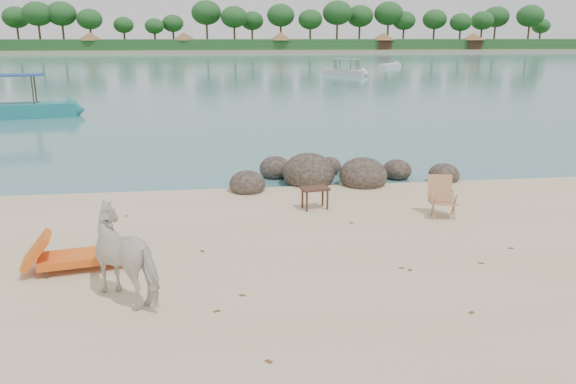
# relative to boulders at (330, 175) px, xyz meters

# --- Properties ---
(water) EXTENTS (400.00, 400.00, 0.00)m
(water) POSITION_rel_boulders_xyz_m (-1.39, 83.57, -0.20)
(water) COLOR #386971
(water) RESTS_ON ground
(far_shore) EXTENTS (420.00, 90.00, 1.40)m
(far_shore) POSITION_rel_boulders_xyz_m (-1.39, 163.57, -0.20)
(far_shore) COLOR tan
(far_shore) RESTS_ON ground
(far_scenery) EXTENTS (420.00, 18.00, 9.50)m
(far_scenery) POSITION_rel_boulders_xyz_m (-1.36, 130.27, 2.94)
(far_scenery) COLOR #1E4C1E
(far_scenery) RESTS_ON ground
(boulders) EXTENTS (6.27, 2.80, 1.06)m
(boulders) POSITION_rel_boulders_xyz_m (0.00, 0.00, 0.00)
(boulders) COLOR #2B231C
(boulders) RESTS_ON ground
(cow) EXTENTS (1.67, 1.66, 1.37)m
(cow) POSITION_rel_boulders_xyz_m (-4.37, -6.50, 0.48)
(cow) COLOR white
(cow) RESTS_ON ground
(side_table) EXTENTS (0.68, 0.50, 0.50)m
(side_table) POSITION_rel_boulders_xyz_m (-0.86, -2.45, 0.04)
(side_table) COLOR #331C14
(side_table) RESTS_ON ground
(lounge_chair) EXTENTS (2.01, 1.00, 0.58)m
(lounge_chair) POSITION_rel_boulders_xyz_m (-5.28, -5.28, 0.08)
(lounge_chair) COLOR #E85A1B
(lounge_chair) RESTS_ON ground
(deck_chair) EXTENTS (0.68, 0.72, 0.88)m
(deck_chair) POSITION_rel_boulders_xyz_m (1.79, -3.43, 0.24)
(deck_chair) COLOR tan
(deck_chair) RESTS_ON ground
(boat_near) EXTENTS (7.19, 2.93, 3.41)m
(boat_near) POSITION_rel_boulders_xyz_m (-13.07, 14.51, 1.50)
(boat_near) COLOR #1B767B
(boat_near) RESTS_ON water
(boat_mid) EXTENTS (4.73, 4.73, 2.67)m
(boat_mid) POSITION_rel_boulders_xyz_m (10.44, 43.41, 1.13)
(boat_mid) COLOR beige
(boat_mid) RESTS_ON water
(boat_far) EXTENTS (4.36, 4.55, 0.60)m
(boat_far) POSITION_rel_boulders_xyz_m (19.35, 56.61, 0.10)
(boat_far) COLOR silver
(boat_far) RESTS_ON water
(dead_leaves) EXTENTS (7.66, 7.47, 0.00)m
(dead_leaves) POSITION_rel_boulders_xyz_m (-1.00, -6.94, -0.20)
(dead_leaves) COLOR brown
(dead_leaves) RESTS_ON ground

